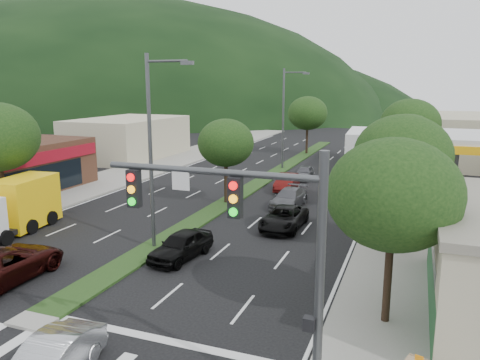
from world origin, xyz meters
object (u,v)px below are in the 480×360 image
at_px(tree_r_e, 412,119).
at_px(car_queue_c, 287,182).
at_px(car_queue_a, 181,245).
at_px(car_queue_b, 289,198).
at_px(streetlight_mid, 285,114).
at_px(traffic_signal, 260,239).
at_px(suv_maroon, 5,264).
at_px(box_truck, 17,207).
at_px(tree_r_b, 402,155).
at_px(car_queue_e, 304,172).
at_px(tree_r_c, 406,143).
at_px(tree_med_near, 226,143).
at_px(motorhome, 361,146).
at_px(tree_r_d, 410,124).
at_px(streetlight_near, 154,143).
at_px(tree_r_a, 394,195).
at_px(tree_med_far, 308,113).
at_px(car_queue_d, 284,218).

distance_m(tree_r_e, car_queue_c, 19.06).
distance_m(car_queue_a, car_queue_b, 11.84).
relative_size(streetlight_mid, car_queue_c, 2.44).
height_order(car_queue_a, car_queue_b, car_queue_a).
xyz_separation_m(traffic_signal, suv_maroon, (-12.93, 3.54, -3.86)).
relative_size(traffic_signal, car_queue_c, 1.71).
xyz_separation_m(car_queue_a, box_truck, (-11.07, 0.55, 0.76)).
xyz_separation_m(tree_r_b, car_queue_e, (-8.73, 16.75, -4.43)).
relative_size(tree_r_c, tree_r_e, 0.97).
bearing_deg(tree_med_near, car_queue_c, 62.61).
xyz_separation_m(tree_med_near, car_queue_a, (2.07, -10.84, -3.74)).
bearing_deg(car_queue_e, traffic_signal, -82.94).
bearing_deg(box_truck, motorhome, -124.27).
xyz_separation_m(traffic_signal, car_queue_b, (-4.54, 20.29, -4.01)).
relative_size(suv_maroon, box_truck, 0.87).
height_order(tree_r_d, motorhome, tree_r_d).
relative_size(suv_maroon, car_queue_e, 1.57).
distance_m(tree_r_d, car_queue_e, 9.94).
bearing_deg(box_truck, tree_med_near, -138.47).
height_order(streetlight_near, car_queue_b, streetlight_near).
distance_m(tree_r_e, streetlight_near, 34.11).
xyz_separation_m(tree_r_a, tree_r_b, (-0.00, 8.00, 0.22)).
height_order(car_queue_e, box_truck, box_truck).
bearing_deg(tree_med_far, car_queue_c, -81.63).
xyz_separation_m(traffic_signal, tree_med_far, (-9.03, 45.54, 0.36)).
relative_size(streetlight_mid, suv_maroon, 1.78).
bearing_deg(traffic_signal, tree_med_far, 101.22).
bearing_deg(car_queue_a, tree_r_e, 80.77).
distance_m(tree_r_d, car_queue_b, 14.27).
xyz_separation_m(car_queue_a, car_queue_c, (0.91, 16.59, -0.02)).
height_order(tree_r_c, streetlight_near, streetlight_near).
height_order(tree_r_e, car_queue_d, tree_r_e).
relative_size(tree_r_e, streetlight_near, 0.67).
height_order(car_queue_b, motorhome, motorhome).
bearing_deg(tree_r_c, car_queue_a, -127.73).
distance_m(traffic_signal, tree_r_b, 13.87).
bearing_deg(tree_r_d, tree_r_a, -90.00).
bearing_deg(tree_r_b, car_queue_c, 127.52).
bearing_deg(suv_maroon, tree_med_near, -104.98).
bearing_deg(tree_med_far, tree_med_near, -90.00).
xyz_separation_m(tree_r_b, tree_r_d, (0.00, 18.00, 0.14)).
relative_size(tree_med_near, motorhome, 0.63).
relative_size(tree_med_near, streetlight_near, 0.60).
bearing_deg(car_queue_a, tree_med_near, 108.40).
bearing_deg(car_queue_c, tree_r_a, -68.78).
relative_size(tree_r_e, car_queue_c, 1.64).
bearing_deg(tree_r_b, traffic_signal, -102.37).
distance_m(tree_r_b, tree_r_d, 18.00).
bearing_deg(box_truck, suv_maroon, 124.50).
bearing_deg(tree_r_b, motorhome, 100.39).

